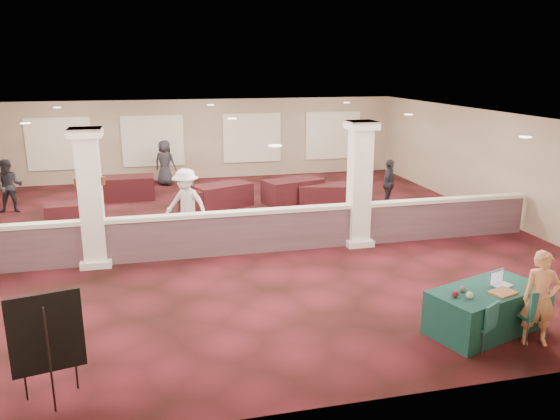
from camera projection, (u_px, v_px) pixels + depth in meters
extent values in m
plane|color=#4E131B|center=(235.00, 235.00, 15.01)|extent=(16.00, 16.00, 0.00)
cube|color=gray|center=(203.00, 139.00, 22.11)|extent=(16.00, 0.04, 3.20)
cube|color=gray|center=(327.00, 300.00, 7.08)|extent=(16.00, 0.04, 3.20)
cube|color=gray|center=(497.00, 166.00, 16.39)|extent=(0.04, 16.00, 3.20)
cube|color=white|center=(232.00, 118.00, 14.18)|extent=(16.00, 16.00, 0.02)
cube|color=#4F353F|center=(244.00, 234.00, 13.47)|extent=(15.60, 0.20, 1.00)
cube|color=silver|center=(243.00, 212.00, 13.33)|extent=(15.60, 0.28, 0.10)
cube|color=white|center=(91.00, 199.00, 12.40)|extent=(0.50, 0.50, 3.20)
cube|color=white|center=(97.00, 261.00, 12.79)|extent=(0.70, 0.70, 0.16)
cube|color=white|center=(85.00, 132.00, 12.01)|extent=(0.72, 0.72, 0.20)
cube|color=white|center=(359.00, 184.00, 13.86)|extent=(0.50, 0.50, 3.20)
cube|color=white|center=(357.00, 241.00, 14.25)|extent=(0.70, 0.70, 0.16)
cube|color=white|center=(362.00, 125.00, 13.47)|extent=(0.72, 0.72, 0.20)
cylinder|color=brown|center=(76.00, 182.00, 12.23)|extent=(0.12, 0.12, 0.18)
cylinder|color=silver|center=(76.00, 182.00, 12.23)|extent=(0.09, 0.09, 0.10)
cylinder|color=brown|center=(102.00, 181.00, 12.36)|extent=(0.12, 0.12, 0.18)
cylinder|color=silver|center=(102.00, 181.00, 12.36)|extent=(0.09, 0.09, 0.10)
cube|color=#0E3632|center=(485.00, 309.00, 9.57)|extent=(2.27, 1.62, 0.79)
cube|color=#215A60|center=(530.00, 313.00, 9.25)|extent=(0.50, 0.50, 0.06)
cube|color=#215A60|center=(541.00, 305.00, 8.99)|extent=(0.46, 0.08, 0.45)
cylinder|color=slate|center=(527.00, 334.00, 9.08)|extent=(0.03, 0.03, 0.43)
cylinder|color=slate|center=(546.00, 330.00, 9.19)|extent=(0.03, 0.03, 0.43)
cylinder|color=slate|center=(511.00, 323.00, 9.45)|extent=(0.03, 0.03, 0.43)
cylinder|color=slate|center=(530.00, 320.00, 9.55)|extent=(0.03, 0.03, 0.43)
cube|color=#215A60|center=(480.00, 324.00, 9.00)|extent=(0.57, 0.57, 0.05)
cube|color=#215A60|center=(492.00, 315.00, 8.81)|extent=(0.37, 0.23, 0.40)
cylinder|color=slate|center=(483.00, 343.00, 8.82)|extent=(0.03, 0.03, 0.38)
cylinder|color=slate|center=(493.00, 336.00, 9.05)|extent=(0.03, 0.03, 0.38)
cylinder|color=slate|center=(463.00, 336.00, 9.07)|extent=(0.03, 0.03, 0.38)
cylinder|color=slate|center=(474.00, 329.00, 9.29)|extent=(0.03, 0.03, 0.38)
cube|color=black|center=(46.00, 333.00, 7.34)|extent=(0.95, 0.25, 1.15)
cylinder|color=black|center=(21.00, 351.00, 7.46)|extent=(0.03, 0.03, 1.53)
cylinder|color=black|center=(73.00, 340.00, 7.74)|extent=(0.03, 0.03, 1.53)
cylinder|color=black|center=(50.00, 361.00, 7.21)|extent=(0.03, 0.03, 1.53)
imported|color=#F19369|center=(540.00, 299.00, 9.00)|extent=(0.68, 0.56, 1.63)
cube|color=black|center=(76.00, 214.00, 15.93)|extent=(1.67, 0.93, 0.66)
cube|color=black|center=(207.00, 199.00, 17.59)|extent=(1.85, 1.28, 0.68)
cube|color=black|center=(323.00, 194.00, 18.30)|extent=(1.76, 1.18, 0.65)
cube|color=black|center=(125.00, 188.00, 18.90)|extent=(1.97, 0.99, 0.80)
cube|color=black|center=(223.00, 195.00, 17.94)|extent=(2.06, 1.54, 0.75)
cube|color=black|center=(293.00, 191.00, 18.47)|extent=(2.17, 1.51, 0.80)
imported|color=black|center=(9.00, 186.00, 17.08)|extent=(0.82, 0.46, 1.70)
imported|color=white|center=(186.00, 204.00, 14.47)|extent=(1.33, 1.16, 1.91)
imported|color=black|center=(389.00, 184.00, 17.63)|extent=(0.95, 1.01, 1.60)
imported|color=black|center=(165.00, 163.00, 20.99)|extent=(0.98, 0.82, 1.75)
cube|color=silver|center=(502.00, 285.00, 9.59)|extent=(0.42, 0.35, 0.02)
cube|color=silver|center=(497.00, 276.00, 9.66)|extent=(0.34, 0.12, 0.24)
cube|color=#B1BCD4|center=(497.00, 277.00, 9.65)|extent=(0.31, 0.11, 0.20)
cube|color=orange|center=(503.00, 292.00, 9.27)|extent=(0.51, 0.44, 0.03)
sphere|color=beige|center=(470.00, 295.00, 9.06)|extent=(0.12, 0.12, 0.12)
sphere|color=maroon|center=(455.00, 294.00, 9.12)|extent=(0.11, 0.11, 0.11)
sphere|color=#545459|center=(463.00, 289.00, 9.31)|extent=(0.11, 0.11, 0.11)
cube|color=red|center=(528.00, 286.00, 9.58)|extent=(0.13, 0.07, 0.01)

